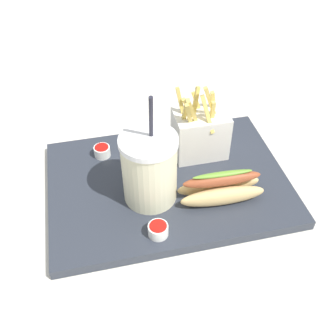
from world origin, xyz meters
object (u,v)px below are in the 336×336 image
at_px(hot_dog_1, 221,188).
at_px(ketchup_cup_1, 102,151).
at_px(soda_cup, 149,169).
at_px(ketchup_cup_2, 158,230).
at_px(fries_basket, 200,133).

relative_size(hot_dog_1, ketchup_cup_1, 4.76).
xyz_separation_m(soda_cup, ketchup_cup_2, (-0.00, -0.09, -0.06)).
xyz_separation_m(fries_basket, hot_dog_1, (0.00, -0.13, -0.03)).
xyz_separation_m(fries_basket, ketchup_cup_1, (-0.20, 0.03, -0.04)).
bearing_deg(ketchup_cup_1, ketchup_cup_2, -72.72).
distance_m(soda_cup, ketchup_cup_1, 0.16).
xyz_separation_m(hot_dog_1, ketchup_cup_2, (-0.13, -0.06, -0.01)).
xyz_separation_m(ketchup_cup_1, ketchup_cup_2, (0.07, -0.23, -0.00)).
xyz_separation_m(hot_dog_1, ketchup_cup_1, (-0.20, 0.17, -0.01)).
distance_m(soda_cup, fries_basket, 0.16).
relative_size(soda_cup, fries_basket, 1.36).
distance_m(hot_dog_1, ketchup_cup_2, 0.14).
bearing_deg(ketchup_cup_1, soda_cup, -60.81).
bearing_deg(soda_cup, ketchup_cup_2, -92.98).
height_order(soda_cup, ketchup_cup_1, soda_cup).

